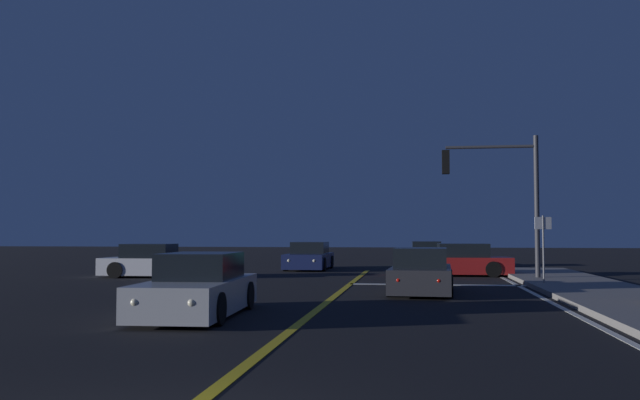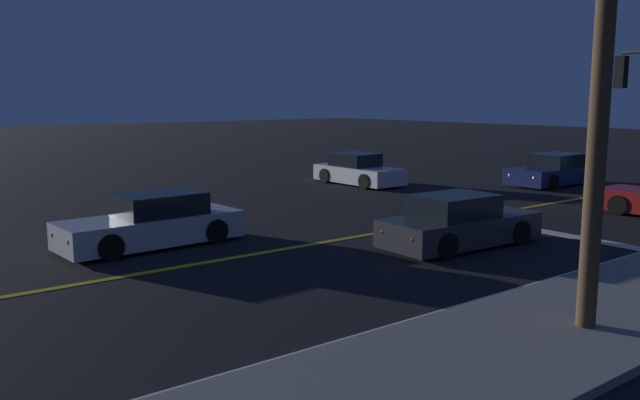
% 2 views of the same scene
% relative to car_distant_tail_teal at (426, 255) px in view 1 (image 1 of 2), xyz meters
% --- Properties ---
extents(lane_line_center, '(0.20, 33.82, 0.01)m').
position_rel_car_distant_tail_teal_xyz_m(lane_line_center, '(-2.81, -21.54, -0.58)').
color(lane_line_center, gold).
rests_on(lane_line_center, ground).
extents(lane_line_edge_right, '(0.16, 33.82, 0.01)m').
position_rel_car_distant_tail_teal_xyz_m(lane_line_edge_right, '(2.85, -21.54, -0.58)').
color(lane_line_edge_right, silver).
rests_on(lane_line_edge_right, ground).
extents(stop_bar, '(5.92, 0.50, 0.01)m').
position_rel_car_distant_tail_teal_xyz_m(stop_bar, '(0.15, -13.09, -0.58)').
color(stop_bar, silver).
rests_on(stop_bar, ground).
extents(car_distant_tail_teal, '(1.92, 4.33, 1.34)m').
position_rel_car_distant_tail_teal_xyz_m(car_distant_tail_teal, '(0.00, 0.00, 0.00)').
color(car_distant_tail_teal, '#195960').
rests_on(car_distant_tail_teal, ground).
extents(car_side_waiting_white, '(4.25, 1.89, 1.34)m').
position_rel_car_distant_tail_teal_xyz_m(car_side_waiting_white, '(-11.02, -10.56, 0.00)').
color(car_side_waiting_white, silver).
rests_on(car_side_waiting_white, ground).
extents(car_far_approaching_charcoal, '(1.96, 4.41, 1.34)m').
position_rel_car_distant_tail_teal_xyz_m(car_far_approaching_charcoal, '(-0.40, -16.42, 0.00)').
color(car_far_approaching_charcoal, '#2D2D33').
rests_on(car_far_approaching_charcoal, ground).
extents(car_parked_curb_navy, '(2.00, 4.56, 1.34)m').
position_rel_car_distant_tail_teal_xyz_m(car_parked_curb_navy, '(-5.70, -3.95, 0.00)').
color(car_parked_curb_navy, navy).
rests_on(car_parked_curb_navy, ground).
extents(car_following_oncoming_red, '(4.49, 2.01, 1.34)m').
position_rel_car_distant_tail_teal_xyz_m(car_following_oncoming_red, '(1.20, -7.98, 0.00)').
color(car_following_oncoming_red, maroon).
rests_on(car_following_oncoming_red, ground).
extents(car_mid_block_silver, '(1.97, 4.65, 1.34)m').
position_rel_car_distant_tail_teal_xyz_m(car_mid_block_silver, '(-5.18, -22.54, 0.00)').
color(car_mid_block_silver, '#B2B5BA').
rests_on(car_mid_block_silver, ground).
extents(traffic_signal_near_right, '(3.54, 0.28, 5.40)m').
position_rel_car_distant_tail_teal_xyz_m(traffic_signal_near_right, '(2.62, -10.79, 3.01)').
color(traffic_signal_near_right, '#38383D').
rests_on(traffic_signal_near_right, ground).
extents(street_sign_corner, '(0.56, 0.14, 2.35)m').
position_rel_car_distant_tail_teal_xyz_m(street_sign_corner, '(3.60, -13.59, 1.00)').
color(street_sign_corner, slate).
rests_on(street_sign_corner, ground).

